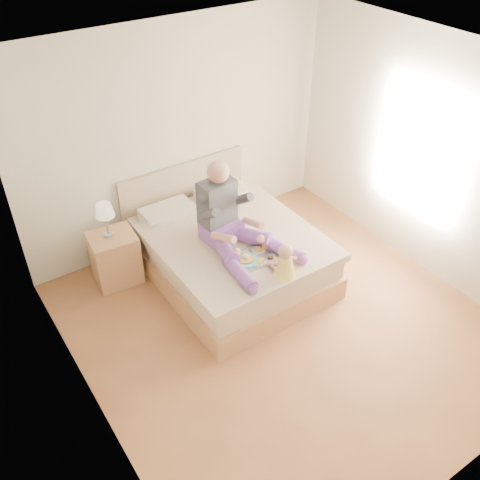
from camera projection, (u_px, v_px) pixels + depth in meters
room at (298, 203)px, 4.80m from camera, size 4.02×4.22×2.71m
bed at (227, 250)px, 6.19m from camera, size 1.70×2.18×1.00m
nightstand at (115, 258)px, 6.09m from camera, size 0.54×0.49×0.61m
lamp at (105, 212)px, 5.72m from camera, size 0.21×0.21×0.42m
adult at (230, 222)px, 5.64m from camera, size 0.81×1.19×0.96m
tray at (253, 256)px, 5.58m from camera, size 0.46×0.36×0.13m
baby at (284, 263)px, 5.30m from camera, size 0.25×0.33×0.37m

